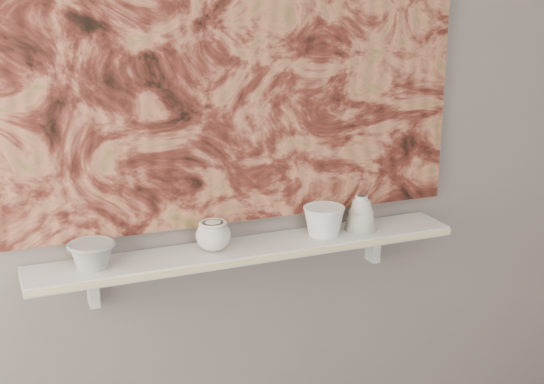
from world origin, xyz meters
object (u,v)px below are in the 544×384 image
bell_vessel (361,213)px  bowl_white (324,220)px  painting (238,50)px  bowl_grey (92,255)px  shelf (249,250)px  cup_cream (213,235)px

bell_vessel → bowl_white: bell_vessel is taller
painting → bowl_grey: bearing=-170.8°
shelf → bowl_white: 0.27m
cup_cream → bell_vessel: size_ratio=0.90×
shelf → cup_cream: 0.14m
cup_cream → bell_vessel: bearing=0.0°
bell_vessel → bowl_white: 0.14m
bowl_white → bowl_grey: bearing=180.0°
bowl_white → cup_cream: bearing=180.0°
painting → bell_vessel: 0.69m
shelf → cup_cream: bearing=180.0°
cup_cream → bowl_white: size_ratio=0.79×
painting → bowl_grey: 0.76m
cup_cream → bell_vessel: 0.52m
shelf → bell_vessel: 0.41m
painting → bowl_grey: size_ratio=10.64×
painting → bowl_grey: (-0.49, -0.08, -0.57)m
cup_cream → bell_vessel: bell_vessel is taller
bell_vessel → bowl_grey: bearing=180.0°
shelf → bowl_white: bowl_white is taller
shelf → cup_cream: (-0.12, 0.00, 0.06)m
bowl_grey → bell_vessel: bell_vessel is taller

